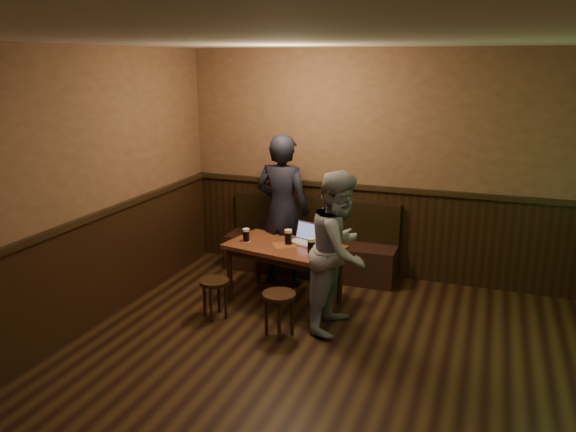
# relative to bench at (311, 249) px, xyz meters

# --- Properties ---
(room) EXTENTS (5.04, 6.04, 2.84)m
(room) POSITION_rel_bench_xyz_m (0.81, -2.53, 0.89)
(room) COLOR black
(room) RESTS_ON ground
(bench) EXTENTS (2.20, 0.50, 0.95)m
(bench) POSITION_rel_bench_xyz_m (0.00, 0.00, 0.00)
(bench) COLOR black
(bench) RESTS_ON ground
(pub_table) EXTENTS (1.36, 0.94, 0.67)m
(pub_table) POSITION_rel_bench_xyz_m (0.00, -0.96, 0.27)
(pub_table) COLOR #5F2D1B
(pub_table) RESTS_ON ground
(stool_left) EXTENTS (0.35, 0.35, 0.42)m
(stool_left) POSITION_rel_bench_xyz_m (-0.55, -1.60, 0.03)
(stool_left) COLOR black
(stool_left) RESTS_ON ground
(stool_right) EXTENTS (0.44, 0.44, 0.45)m
(stool_right) POSITION_rel_bench_xyz_m (0.24, -1.75, 0.05)
(stool_right) COLOR black
(stool_right) RESTS_ON ground
(pint_left) EXTENTS (0.10, 0.10, 0.15)m
(pint_left) POSITION_rel_bench_xyz_m (-0.45, -0.99, 0.44)
(pint_left) COLOR red
(pint_left) RESTS_ON pub_table
(pint_mid) EXTENTS (0.11, 0.11, 0.17)m
(pint_mid) POSITION_rel_bench_xyz_m (0.03, -0.91, 0.44)
(pint_mid) COLOR red
(pint_mid) RESTS_ON pub_table
(pint_right) EXTENTS (0.11, 0.11, 0.17)m
(pint_right) POSITION_rel_bench_xyz_m (0.37, -1.13, 0.44)
(pint_right) COLOR red
(pint_right) RESTS_ON pub_table
(laptop) EXTENTS (0.37, 0.33, 0.22)m
(laptop) POSITION_rel_bench_xyz_m (0.18, -0.79, 0.42)
(laptop) COLOR silver
(laptop) RESTS_ON pub_table
(menu) EXTENTS (0.24, 0.18, 0.00)m
(menu) POSITION_rel_bench_xyz_m (0.52, -1.20, 0.36)
(menu) COLOR silver
(menu) RESTS_ON pub_table
(person_suit) EXTENTS (0.68, 0.46, 1.84)m
(person_suit) POSITION_rel_bench_xyz_m (-0.21, -0.45, 0.61)
(person_suit) COLOR black
(person_suit) RESTS_ON ground
(person_grey) EXTENTS (0.68, 0.84, 1.63)m
(person_grey) POSITION_rel_bench_xyz_m (0.73, -1.35, 0.50)
(person_grey) COLOR gray
(person_grey) RESTS_ON ground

